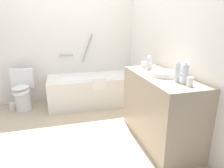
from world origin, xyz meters
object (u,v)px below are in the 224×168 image
(toilet, at_px, (22,91))
(drinking_glass_0, at_px, (190,82))
(toilet_paper_roll, at_px, (13,106))
(water_bottle_0, at_px, (149,63))
(bathtub, at_px, (94,89))
(sink_basin, at_px, (164,74))
(drinking_glass_1, at_px, (144,65))
(sink_faucet, at_px, (177,73))
(water_bottle_2, at_px, (178,72))
(drinking_glass_2, at_px, (149,65))
(water_bottle_1, at_px, (185,74))

(toilet, height_order, drinking_glass_0, drinking_glass_0)
(toilet_paper_roll, bearing_deg, drinking_glass_0, -43.45)
(water_bottle_0, height_order, drinking_glass_0, water_bottle_0)
(bathtub, height_order, sink_basin, bathtub)
(drinking_glass_0, distance_m, drinking_glass_1, 0.92)
(sink_faucet, bearing_deg, bathtub, 117.74)
(drinking_glass_0, xyz_separation_m, drinking_glass_1, (-0.09, 0.91, -0.00))
(bathtub, height_order, toilet_paper_roll, bathtub)
(drinking_glass_1, bearing_deg, water_bottle_2, -85.62)
(sink_basin, xyz_separation_m, drinking_glass_2, (0.02, 0.44, 0.01))
(water_bottle_2, distance_m, toilet_paper_roll, 2.86)
(toilet, distance_m, drinking_glass_0, 2.74)
(sink_basin, distance_m, drinking_glass_1, 0.50)
(sink_faucet, xyz_separation_m, drinking_glass_0, (-0.13, -0.42, 0.02))
(sink_faucet, relative_size, water_bottle_2, 0.67)
(water_bottle_0, bearing_deg, water_bottle_2, -86.39)
(drinking_glass_1, xyz_separation_m, toilet_paper_roll, (-1.98, 1.05, -0.84))
(drinking_glass_1, bearing_deg, sink_faucet, -66.00)
(water_bottle_0, bearing_deg, bathtub, 117.36)
(bathtub, height_order, drinking_glass_0, bathtub)
(drinking_glass_0, bearing_deg, water_bottle_0, 94.96)
(toilet, distance_m, sink_basin, 2.43)
(sink_basin, xyz_separation_m, drinking_glass_1, (-0.04, 0.49, 0.01))
(toilet, distance_m, water_bottle_0, 2.22)
(water_bottle_0, xyz_separation_m, drinking_glass_2, (0.04, 0.07, -0.05))
(bathtub, xyz_separation_m, drinking_glass_0, (0.63, -1.88, 0.62))
(sink_faucet, bearing_deg, water_bottle_2, -123.98)
(water_bottle_0, xyz_separation_m, toilet_paper_roll, (-2.00, 1.18, -0.89))
(sink_basin, bearing_deg, drinking_glass_2, 87.09)
(toilet, relative_size, drinking_glass_2, 8.69)
(water_bottle_1, bearing_deg, toilet, 135.78)
(drinking_glass_2, relative_size, toilet_paper_roll, 0.69)
(toilet, bearing_deg, water_bottle_0, 60.37)
(water_bottle_2, bearing_deg, toilet_paper_roll, 138.80)
(sink_faucet, relative_size, drinking_glass_1, 1.77)
(sink_faucet, bearing_deg, drinking_glass_0, -107.81)
(sink_faucet, bearing_deg, toilet_paper_roll, 144.99)
(water_bottle_0, height_order, toilet_paper_roll, water_bottle_0)
(drinking_glass_1, relative_size, drinking_glass_2, 1.05)
(bathtub, xyz_separation_m, drinking_glass_1, (0.55, -0.97, 0.62))
(water_bottle_2, bearing_deg, sink_basin, 93.80)
(water_bottle_0, relative_size, drinking_glass_0, 2.06)
(toilet, bearing_deg, water_bottle_2, 49.14)
(toilet, height_order, water_bottle_0, water_bottle_0)
(toilet, distance_m, toilet_paper_roll, 0.34)
(bathtub, bearing_deg, toilet_paper_roll, 176.68)
(bathtub, bearing_deg, drinking_glass_2, -59.09)
(drinking_glass_1, height_order, toilet_paper_roll, drinking_glass_1)
(sink_basin, bearing_deg, toilet_paper_roll, 142.67)
(sink_faucet, bearing_deg, water_bottle_1, -111.99)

